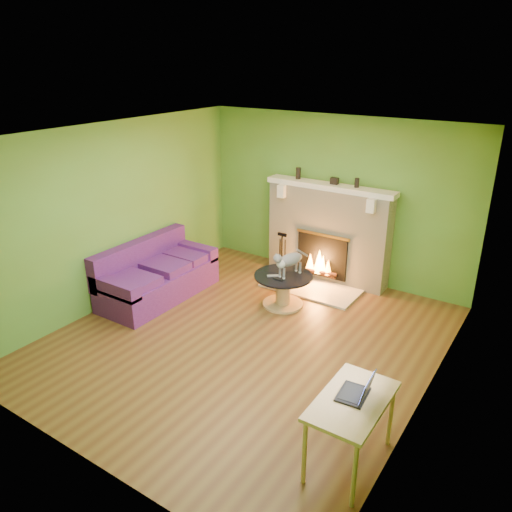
{
  "coord_description": "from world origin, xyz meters",
  "views": [
    {
      "loc": [
        3.18,
        -4.58,
        3.43
      ],
      "look_at": [
        -0.11,
        0.4,
        1.01
      ],
      "focal_mm": 35.0,
      "sensor_mm": 36.0,
      "label": 1
    }
  ],
  "objects": [
    {
      "name": "floor",
      "position": [
        0.0,
        0.0,
        0.0
      ],
      "size": [
        5.0,
        5.0,
        0.0
      ],
      "primitive_type": "plane",
      "color": "brown",
      "rests_on": "ground"
    },
    {
      "name": "ceiling",
      "position": [
        0.0,
        0.0,
        2.6
      ],
      "size": [
        5.0,
        5.0,
        0.0
      ],
      "primitive_type": "plane",
      "rotation": [
        3.14,
        0.0,
        0.0
      ],
      "color": "white",
      "rests_on": "wall_back"
    },
    {
      "name": "wall_back",
      "position": [
        0.0,
        2.5,
        1.3
      ],
      "size": [
        5.0,
        0.0,
        5.0
      ],
      "primitive_type": "plane",
      "rotation": [
        1.57,
        0.0,
        0.0
      ],
      "color": "#55842B",
      "rests_on": "floor"
    },
    {
      "name": "wall_front",
      "position": [
        0.0,
        -2.5,
        1.3
      ],
      "size": [
        5.0,
        0.0,
        5.0
      ],
      "primitive_type": "plane",
      "rotation": [
        -1.57,
        0.0,
        0.0
      ],
      "color": "#55842B",
      "rests_on": "floor"
    },
    {
      "name": "wall_left",
      "position": [
        -2.25,
        0.0,
        1.3
      ],
      "size": [
        0.0,
        5.0,
        5.0
      ],
      "primitive_type": "plane",
      "rotation": [
        1.57,
        0.0,
        1.57
      ],
      "color": "#55842B",
      "rests_on": "floor"
    },
    {
      "name": "wall_right",
      "position": [
        2.25,
        0.0,
        1.3
      ],
      "size": [
        0.0,
        5.0,
        5.0
      ],
      "primitive_type": "plane",
      "rotation": [
        1.57,
        0.0,
        -1.57
      ],
      "color": "#55842B",
      "rests_on": "floor"
    },
    {
      "name": "window_frame",
      "position": [
        2.24,
        -0.9,
        1.55
      ],
      "size": [
        0.0,
        1.2,
        1.2
      ],
      "primitive_type": "plane",
      "rotation": [
        1.57,
        0.0,
        -1.57
      ],
      "color": "silver",
      "rests_on": "wall_right"
    },
    {
      "name": "window_pane",
      "position": [
        2.23,
        -0.9,
        1.55
      ],
      "size": [
        0.0,
        1.06,
        1.06
      ],
      "primitive_type": "plane",
      "rotation": [
        1.57,
        0.0,
        -1.57
      ],
      "color": "white",
      "rests_on": "wall_right"
    },
    {
      "name": "fireplace",
      "position": [
        0.0,
        2.32,
        0.77
      ],
      "size": [
        2.1,
        0.46,
        1.58
      ],
      "color": "beige",
      "rests_on": "floor"
    },
    {
      "name": "hearth",
      "position": [
        0.0,
        1.8,
        0.01
      ],
      "size": [
        1.5,
        0.75,
        0.03
      ],
      "primitive_type": "cube",
      "color": "beige",
      "rests_on": "floor"
    },
    {
      "name": "mantel",
      "position": [
        0.0,
        2.3,
        1.54
      ],
      "size": [
        2.1,
        0.28,
        0.08
      ],
      "primitive_type": "cube",
      "color": "white",
      "rests_on": "fireplace"
    },
    {
      "name": "sofa",
      "position": [
        -1.86,
        0.3,
        0.32
      ],
      "size": [
        0.87,
        1.86,
        0.84
      ],
      "color": "#48175A",
      "rests_on": "floor"
    },
    {
      "name": "coffee_table",
      "position": [
        -0.09,
        1.09,
        0.28
      ],
      "size": [
        0.85,
        0.85,
        0.48
      ],
      "color": "tan",
      "rests_on": "floor"
    },
    {
      "name": "desk",
      "position": [
        1.95,
        -1.22,
        0.61
      ],
      "size": [
        0.54,
        0.94,
        0.69
      ],
      "color": "tan",
      "rests_on": "floor"
    },
    {
      "name": "cat",
      "position": [
        -0.01,
        1.14,
        0.68
      ],
      "size": [
        0.41,
        0.68,
        0.4
      ],
      "primitive_type": null,
      "rotation": [
        0.0,
        0.0,
        -0.29
      ],
      "color": "#5E5D62",
      "rests_on": "coffee_table"
    },
    {
      "name": "remote_silver",
      "position": [
        -0.19,
        0.97,
        0.49
      ],
      "size": [
        0.16,
        0.14,
        0.02
      ],
      "primitive_type": "cube",
      "rotation": [
        0.0,
        0.0,
        0.66
      ],
      "color": "gray",
      "rests_on": "coffee_table"
    },
    {
      "name": "remote_black",
      "position": [
        -0.07,
        0.91,
        0.49
      ],
      "size": [
        0.16,
        0.05,
        0.02
      ],
      "primitive_type": "cube",
      "rotation": [
        0.0,
        0.0,
        -0.02
      ],
      "color": "black",
      "rests_on": "coffee_table"
    },
    {
      "name": "laptop",
      "position": [
        1.93,
        -1.17,
        0.81
      ],
      "size": [
        0.3,
        0.34,
        0.24
      ],
      "primitive_type": null,
      "rotation": [
        0.0,
        0.0,
        0.08
      ],
      "color": "black",
      "rests_on": "desk"
    },
    {
      "name": "fire_tools",
      "position": [
        -0.63,
        1.95,
        0.4
      ],
      "size": [
        0.2,
        0.2,
        0.74
      ],
      "primitive_type": null,
      "color": "black",
      "rests_on": "hearth"
    },
    {
      "name": "mantel_vase_left",
      "position": [
        -0.58,
        2.33,
        1.67
      ],
      "size": [
        0.08,
        0.08,
        0.18
      ],
      "primitive_type": "cylinder",
      "color": "black",
      "rests_on": "mantel"
    },
    {
      "name": "mantel_vase_right",
      "position": [
        0.42,
        2.33,
        1.65
      ],
      "size": [
        0.07,
        0.07,
        0.14
      ],
      "primitive_type": "cylinder",
      "color": "black",
      "rests_on": "mantel"
    },
    {
      "name": "mantel_box",
      "position": [
        0.05,
        2.33,
        1.63
      ],
      "size": [
        0.12,
        0.08,
        0.1
      ],
      "primitive_type": "cube",
      "color": "black",
      "rests_on": "mantel"
    }
  ]
}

